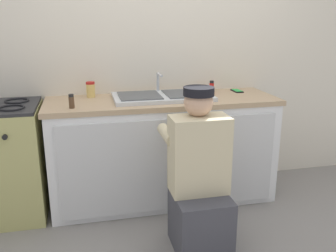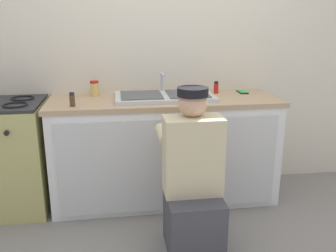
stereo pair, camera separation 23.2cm
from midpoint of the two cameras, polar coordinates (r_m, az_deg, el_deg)
ground_plane at (r=3.11m, az=2.47°, el=-13.22°), size 12.00×12.00×0.00m
back_wall at (r=3.36m, az=0.66°, el=11.51°), size 6.00×0.10×2.50m
counter_cabinet at (r=3.19m, az=1.60°, el=-4.01°), size 1.85×0.62×0.85m
countertop at (r=3.07m, az=1.64°, el=3.84°), size 1.89×0.62×0.04m
sink_double_basin at (r=3.07m, az=1.64°, el=4.56°), size 0.80×0.44×0.19m
stove_range at (r=3.24m, az=-21.47°, el=-4.37°), size 0.63×0.62×0.91m
plumber_person at (r=2.52m, az=6.49°, el=-8.96°), size 0.42×0.61×1.10m
condiment_jar at (r=3.19m, az=-9.09°, el=5.67°), size 0.07×0.07×0.13m
spice_bottle_red at (r=3.31m, az=9.36°, el=5.79°), size 0.04×0.04×0.10m
spice_bottle_pepper at (r=2.85m, az=-12.14°, el=3.92°), size 0.04×0.04×0.10m
cell_phone at (r=3.39m, az=13.22°, el=5.06°), size 0.07×0.14×0.01m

